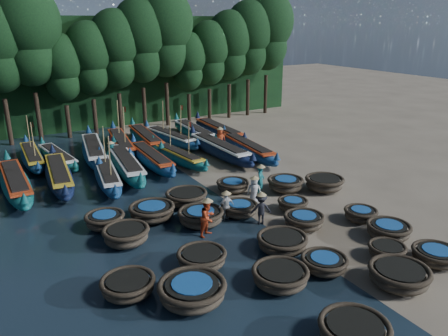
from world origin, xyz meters
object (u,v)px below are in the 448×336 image
long_boat_7 (219,149)px  long_boat_17 (219,131)px  coracle_17 (240,209)px  long_boat_3 (107,175)px  coracle_8 (387,250)px  long_boat_1 (15,183)px  fisherman_0 (254,190)px  coracle_9 (389,230)px  long_boat_2 (59,175)px  long_boat_10 (32,157)px  long_boat_14 (146,138)px  fisherman_6 (220,139)px  coracle_6 (280,276)px  coracle_13 (304,220)px  coracle_23 (233,185)px  long_boat_11 (58,157)px  coracle_22 (187,197)px  fisherman_2 (208,217)px  coracle_5 (192,291)px  coracle_20 (105,220)px  coracle_11 (202,258)px  long_boat_5 (151,158)px  coracle_2 (354,331)px  fisherman_5 (112,152)px  coracle_3 (399,275)px  long_boat_8 (248,149)px  coracle_16 (201,216)px  coracle_10 (128,286)px  coracle_7 (324,263)px  long_boat_13 (121,144)px  long_boat_16 (194,132)px  coracle_12 (282,242)px  coracle_19 (324,183)px  long_boat_12 (94,151)px  coracle_18 (293,204)px  coracle_21 (152,211)px  coracle_14 (361,214)px  long_boat_4 (126,165)px  fisherman_1 (261,179)px  coracle_4 (436,255)px  long_boat_15 (170,138)px  coracle_15 (126,235)px  fisherman_4 (226,205)px

long_boat_7 → long_boat_17: long_boat_7 is taller
coracle_17 → long_boat_3: size_ratio=0.25×
coracle_8 → long_boat_1: long_boat_1 is taller
fisherman_0 → coracle_9: bearing=148.3°
long_boat_2 → long_boat_10: long_boat_10 is taller
long_boat_14 → fisherman_6: fisherman_6 is taller
coracle_6 → coracle_13: 5.17m
coracle_23 → long_boat_11: (-7.86, 10.68, 0.11)m
coracle_22 → fisherman_2: fisherman_2 is taller
coracle_5 → coracle_20: size_ratio=1.17×
coracle_11 → long_boat_5: (3.10, 13.32, 0.16)m
coracle_2 → fisherman_5: 21.82m
coracle_3 → long_boat_8: bearing=75.6°
coracle_16 → coracle_17: (2.22, -0.09, -0.05)m
coracle_9 → coracle_11: (-8.62, 2.23, -0.02)m
long_boat_17 → fisherman_5: fisherman_5 is taller
coracle_9 → coracle_10: 12.02m
coracle_10 → long_boat_2: long_boat_2 is taller
coracle_7 → fisherman_5: bearing=99.8°
fisherman_2 → fisherman_5: (-0.59, 13.08, -0.14)m
long_boat_13 → long_boat_16: long_boat_13 is taller
coracle_5 → long_boat_3: 13.54m
coracle_11 → coracle_13: 5.93m
long_boat_1 → coracle_17: bearing=-44.7°
coracle_12 → long_boat_8: size_ratio=0.26×
coracle_5 → long_boat_5: bearing=73.5°
coracle_19 → coracle_23: coracle_19 is taller
coracle_22 → coracle_23: (3.24, 0.44, -0.08)m
coracle_23 → long_boat_12: long_boat_12 is taller
coracle_18 → coracle_21: bearing=157.8°
coracle_14 → long_boat_4: 15.19m
coracle_2 → fisherman_1: size_ratio=1.19×
coracle_4 → long_boat_15: bearing=94.9°
coracle_15 → coracle_21: coracle_15 is taller
coracle_16 → long_boat_15: bearing=71.6°
fisherman_2 → fisherman_4: size_ratio=1.19×
coracle_17 → long_boat_4: bearing=107.1°
coracle_5 → long_boat_7: 17.61m
coracle_7 → coracle_8: size_ratio=1.13×
coracle_11 → coracle_13: size_ratio=1.05×
coracle_15 → long_boat_15: (8.61, 14.47, 0.07)m
long_boat_4 → coracle_4: bearing=-59.9°
coracle_9 → long_boat_5: size_ratio=0.29×
coracle_18 → long_boat_16: long_boat_16 is taller
coracle_3 → coracle_21: 11.84m
coracle_2 → coracle_23: size_ratio=1.12×
coracle_17 → long_boat_5: (-0.90, 9.94, 0.16)m
fisherman_1 → fisherman_6: (2.52, 8.98, -0.03)m
fisherman_1 → fisherman_4: 3.86m
coracle_6 → long_boat_14: long_boat_14 is taller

